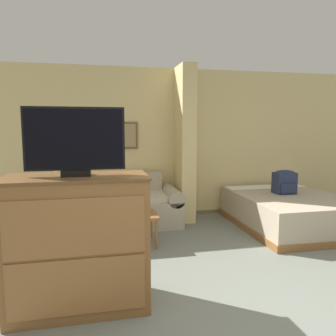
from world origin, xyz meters
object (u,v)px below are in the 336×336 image
at_px(tv, 75,142).
at_px(bed, 288,210).
at_px(tv_dresser, 79,243).
at_px(backpack, 285,181).
at_px(couch, 126,206).
at_px(table_lamp, 56,178).
at_px(coffee_table, 133,218).

relative_size(tv, bed, 0.41).
height_order(tv_dresser, backpack, tv_dresser).
bearing_deg(couch, table_lamp, -176.46).
distance_m(table_lamp, tv_dresser, 2.38).
distance_m(coffee_table, backpack, 2.58).
bearing_deg(backpack, table_lamp, 173.12).
height_order(table_lamp, backpack, table_lamp).
xyz_separation_m(table_lamp, tv_dresser, (0.45, -2.33, -0.22)).
bearing_deg(coffee_table, couch, 90.51).
distance_m(tv_dresser, tv, 0.88).
height_order(tv, bed, tv).
relative_size(couch, bed, 0.87).
height_order(tv, backpack, tv).
distance_m(table_lamp, backpack, 3.61).
xyz_separation_m(coffee_table, bed, (2.54, 0.31, -0.11)).
bearing_deg(tv_dresser, couch, 75.73).
height_order(tv_dresser, bed, tv_dresser).
xyz_separation_m(coffee_table, tv, (-0.62, -1.46, 1.09)).
xyz_separation_m(couch, coffee_table, (0.01, -0.93, 0.06)).
relative_size(bed, backpack, 5.25).
distance_m(tv_dresser, bed, 3.63).
xyz_separation_m(table_lamp, bed, (3.60, -0.55, -0.55)).
xyz_separation_m(tv, backpack, (3.14, 1.90, -0.75)).
bearing_deg(table_lamp, tv_dresser, -79.09).
bearing_deg(couch, coffee_table, -89.49).
xyz_separation_m(couch, tv_dresser, (-0.61, -2.39, 0.28)).
relative_size(table_lamp, backpack, 1.08).
distance_m(bed, backpack, 0.47).
relative_size(tv, backpack, 2.13).
distance_m(table_lamp, tv, 2.46).
distance_m(tv_dresser, backpack, 3.67).
height_order(coffee_table, backpack, backpack).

